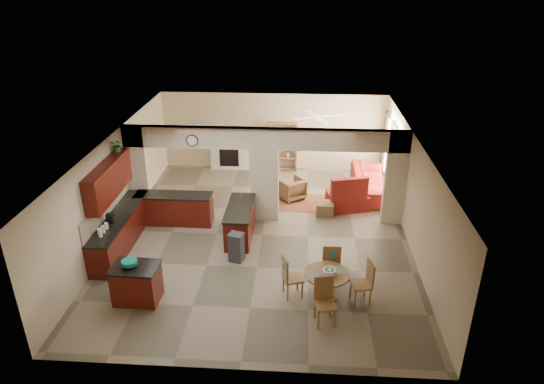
# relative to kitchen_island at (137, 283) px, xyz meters

# --- Properties ---
(floor) EXTENTS (10.00, 10.00, 0.00)m
(floor) POSITION_rel_kitchen_island_xyz_m (2.54, 3.07, -0.45)
(floor) COLOR #807158
(floor) RESTS_ON ground
(ceiling) EXTENTS (10.00, 10.00, 0.00)m
(ceiling) POSITION_rel_kitchen_island_xyz_m (2.54, 3.07, 2.35)
(ceiling) COLOR white
(ceiling) RESTS_ON wall_back
(wall_back) EXTENTS (8.00, 0.00, 8.00)m
(wall_back) POSITION_rel_kitchen_island_xyz_m (2.54, 8.07, 0.95)
(wall_back) COLOR beige
(wall_back) RESTS_ON floor
(wall_front) EXTENTS (8.00, 0.00, 8.00)m
(wall_front) POSITION_rel_kitchen_island_xyz_m (2.54, -1.93, 0.95)
(wall_front) COLOR beige
(wall_front) RESTS_ON floor
(wall_left) EXTENTS (0.00, 10.00, 10.00)m
(wall_left) POSITION_rel_kitchen_island_xyz_m (-1.46, 3.07, 0.95)
(wall_left) COLOR beige
(wall_left) RESTS_ON floor
(wall_right) EXTENTS (0.00, 10.00, 10.00)m
(wall_right) POSITION_rel_kitchen_island_xyz_m (6.54, 3.07, 0.95)
(wall_right) COLOR beige
(wall_right) RESTS_ON floor
(partition_left_pier) EXTENTS (0.60, 0.25, 2.80)m
(partition_left_pier) POSITION_rel_kitchen_island_xyz_m (-1.16, 4.07, 0.95)
(partition_left_pier) COLOR beige
(partition_left_pier) RESTS_ON floor
(partition_center_pier) EXTENTS (0.80, 0.25, 2.20)m
(partition_center_pier) POSITION_rel_kitchen_island_xyz_m (2.54, 4.07, 0.65)
(partition_center_pier) COLOR beige
(partition_center_pier) RESTS_ON floor
(partition_right_pier) EXTENTS (0.60, 0.25, 2.80)m
(partition_right_pier) POSITION_rel_kitchen_island_xyz_m (6.24, 4.07, 0.95)
(partition_right_pier) COLOR beige
(partition_right_pier) RESTS_ON floor
(partition_header) EXTENTS (8.00, 0.25, 0.60)m
(partition_header) POSITION_rel_kitchen_island_xyz_m (2.54, 4.07, 2.05)
(partition_header) COLOR beige
(partition_header) RESTS_ON partition_center_pier
(kitchen_counter) EXTENTS (2.52, 3.29, 1.48)m
(kitchen_counter) POSITION_rel_kitchen_island_xyz_m (-0.72, 2.82, 0.02)
(kitchen_counter) COLOR #3E0907
(kitchen_counter) RESTS_ON floor
(upper_cabinets) EXTENTS (0.35, 2.40, 0.90)m
(upper_cabinets) POSITION_rel_kitchen_island_xyz_m (-1.28, 2.27, 1.47)
(upper_cabinets) COLOR #3E0907
(upper_cabinets) RESTS_ON wall_left
(peninsula) EXTENTS (0.70, 1.85, 0.91)m
(peninsula) POSITION_rel_kitchen_island_xyz_m (1.94, 2.95, 0.01)
(peninsula) COLOR #3E0907
(peninsula) RESTS_ON floor
(wall_clock) EXTENTS (0.34, 0.03, 0.34)m
(wall_clock) POSITION_rel_kitchen_island_xyz_m (0.54, 3.92, 2.00)
(wall_clock) COLOR #4B2419
(wall_clock) RESTS_ON partition_header
(rug) EXTENTS (1.60, 1.30, 0.01)m
(rug) POSITION_rel_kitchen_island_xyz_m (3.74, 5.17, -0.44)
(rug) COLOR brown
(rug) RESTS_ON floor
(fireplace) EXTENTS (1.60, 0.35, 1.20)m
(fireplace) POSITION_rel_kitchen_island_xyz_m (0.94, 7.90, 0.17)
(fireplace) COLOR silver
(fireplace) RESTS_ON floor
(shelving_unit) EXTENTS (1.00, 0.32, 1.80)m
(shelving_unit) POSITION_rel_kitchen_island_xyz_m (2.89, 7.89, 0.45)
(shelving_unit) COLOR brown
(shelving_unit) RESTS_ON floor
(window_a) EXTENTS (0.02, 0.90, 1.90)m
(window_a) POSITION_rel_kitchen_island_xyz_m (6.51, 5.37, 0.75)
(window_a) COLOR white
(window_a) RESTS_ON wall_right
(window_b) EXTENTS (0.02, 0.90, 1.90)m
(window_b) POSITION_rel_kitchen_island_xyz_m (6.51, 7.07, 0.75)
(window_b) COLOR white
(window_b) RESTS_ON wall_right
(glazed_door) EXTENTS (0.02, 0.70, 2.10)m
(glazed_door) POSITION_rel_kitchen_island_xyz_m (6.51, 6.22, 0.60)
(glazed_door) COLOR white
(glazed_door) RESTS_ON wall_right
(drape_a_left) EXTENTS (0.10, 0.28, 2.30)m
(drape_a_left) POSITION_rel_kitchen_island_xyz_m (6.47, 4.77, 0.75)
(drape_a_left) COLOR #43201B
(drape_a_left) RESTS_ON wall_right
(drape_a_right) EXTENTS (0.10, 0.28, 2.30)m
(drape_a_right) POSITION_rel_kitchen_island_xyz_m (6.47, 5.97, 0.75)
(drape_a_right) COLOR #43201B
(drape_a_right) RESTS_ON wall_right
(drape_b_left) EXTENTS (0.10, 0.28, 2.30)m
(drape_b_left) POSITION_rel_kitchen_island_xyz_m (6.47, 6.47, 0.75)
(drape_b_left) COLOR #43201B
(drape_b_left) RESTS_ON wall_right
(drape_b_right) EXTENTS (0.10, 0.28, 2.30)m
(drape_b_right) POSITION_rel_kitchen_island_xyz_m (6.47, 7.67, 0.75)
(drape_b_right) COLOR #43201B
(drape_b_right) RESTS_ON wall_right
(ceiling_fan) EXTENTS (1.00, 1.00, 0.10)m
(ceiling_fan) POSITION_rel_kitchen_island_xyz_m (4.04, 6.07, 2.11)
(ceiling_fan) COLOR white
(ceiling_fan) RESTS_ON ceiling
(kitchen_island) EXTENTS (1.05, 0.77, 0.89)m
(kitchen_island) POSITION_rel_kitchen_island_xyz_m (0.00, 0.00, 0.00)
(kitchen_island) COLOR #3E0907
(kitchen_island) RESTS_ON floor
(teal_bowl) EXTENTS (0.34, 0.34, 0.16)m
(teal_bowl) POSITION_rel_kitchen_island_xyz_m (-0.09, -0.02, 0.52)
(teal_bowl) COLOR #159073
(teal_bowl) RESTS_ON kitchen_island
(trash_can) EXTENTS (0.41, 0.37, 0.72)m
(trash_can) POSITION_rel_kitchen_island_xyz_m (2.00, 1.74, -0.09)
(trash_can) COLOR #323234
(trash_can) RESTS_ON floor
(dining_table) EXTENTS (1.01, 1.01, 0.69)m
(dining_table) POSITION_rel_kitchen_island_xyz_m (4.20, 0.31, 0.02)
(dining_table) COLOR brown
(dining_table) RESTS_ON floor
(fruit_bowl) EXTENTS (0.30, 0.30, 0.16)m
(fruit_bowl) POSITION_rel_kitchen_island_xyz_m (4.25, 0.24, 0.32)
(fruit_bowl) COLOR #5BA623
(fruit_bowl) RESTS_ON dining_table
(sofa) EXTENTS (2.72, 1.10, 0.79)m
(sofa) POSITION_rel_kitchen_island_xyz_m (5.84, 6.12, -0.05)
(sofa) COLOR maroon
(sofa) RESTS_ON floor
(chaise) EXTENTS (1.35, 1.20, 0.46)m
(chaise) POSITION_rel_kitchen_island_xyz_m (5.03, 4.97, -0.22)
(chaise) COLOR maroon
(chaise) RESTS_ON floor
(armchair) EXTENTS (1.03, 1.04, 0.69)m
(armchair) POSITION_rel_kitchen_island_xyz_m (3.28, 5.48, -0.10)
(armchair) COLOR maroon
(armchair) RESTS_ON floor
(ottoman) EXTENTS (0.54, 0.54, 0.38)m
(ottoman) POSITION_rel_kitchen_island_xyz_m (4.33, 4.46, -0.26)
(ottoman) COLOR maroon
(ottoman) RESTS_ON floor
(plant) EXTENTS (0.37, 0.33, 0.36)m
(plant) POSITION_rel_kitchen_island_xyz_m (-1.28, 3.12, 2.10)
(plant) COLOR #164713
(plant) RESTS_ON upper_cabinets
(chair_north) EXTENTS (0.43, 0.44, 1.02)m
(chair_north) POSITION_rel_kitchen_island_xyz_m (4.34, 1.00, 0.11)
(chair_north) COLOR brown
(chair_north) RESTS_ON floor
(chair_east) EXTENTS (0.50, 0.50, 1.02)m
(chair_east) POSITION_rel_kitchen_island_xyz_m (5.05, 0.27, 0.11)
(chair_east) COLOR brown
(chair_east) RESTS_ON floor
(chair_south) EXTENTS (0.50, 0.50, 1.02)m
(chair_south) POSITION_rel_kitchen_island_xyz_m (4.13, -0.41, 0.11)
(chair_south) COLOR brown
(chair_south) RESTS_ON floor
(chair_west) EXTENTS (0.53, 0.53, 1.02)m
(chair_west) POSITION_rel_kitchen_island_xyz_m (3.38, 0.38, 0.11)
(chair_west) COLOR brown
(chair_west) RESTS_ON floor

